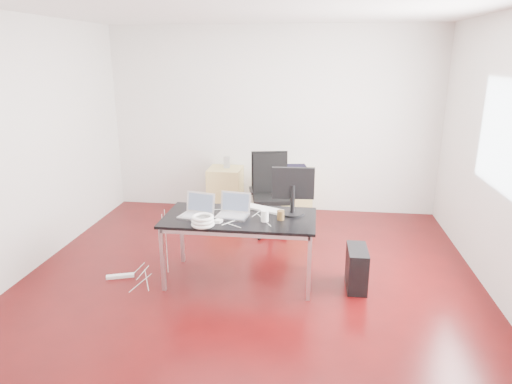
# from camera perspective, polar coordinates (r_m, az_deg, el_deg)

# --- Properties ---
(room_shell) EXTENTS (5.00, 5.00, 5.00)m
(room_shell) POSITION_cam_1_polar(r_m,az_deg,el_deg) (4.59, -0.43, 4.63)
(room_shell) COLOR #390607
(room_shell) RESTS_ON ground
(desk) EXTENTS (1.60, 0.80, 0.73)m
(desk) POSITION_cam_1_polar(r_m,az_deg,el_deg) (4.84, -2.05, -3.68)
(desk) COLOR black
(desk) RESTS_ON ground
(office_chair) EXTENTS (0.56, 0.58, 1.08)m
(office_chair) POSITION_cam_1_polar(r_m,az_deg,el_deg) (6.23, 1.81, 0.34)
(office_chair) COLOR black
(office_chair) RESTS_ON ground
(filing_cabinet_left) EXTENTS (0.50, 0.50, 0.70)m
(filing_cabinet_left) POSITION_cam_1_polar(r_m,az_deg,el_deg) (7.10, -3.83, 0.25)
(filing_cabinet_left) COLOR tan
(filing_cabinet_left) RESTS_ON ground
(filing_cabinet_right) EXTENTS (0.50, 0.50, 0.70)m
(filing_cabinet_right) POSITION_cam_1_polar(r_m,az_deg,el_deg) (6.98, 5.08, -0.09)
(filing_cabinet_right) COLOR tan
(filing_cabinet_right) RESTS_ON ground
(pc_tower) EXTENTS (0.21, 0.45, 0.44)m
(pc_tower) POSITION_cam_1_polar(r_m,az_deg,el_deg) (4.97, 12.47, -9.27)
(pc_tower) COLOR black
(pc_tower) RESTS_ON ground
(wastebasket) EXTENTS (0.31, 0.31, 0.28)m
(wastebasket) POSITION_cam_1_polar(r_m,az_deg,el_deg) (6.69, 2.14, -2.69)
(wastebasket) COLOR black
(wastebasket) RESTS_ON ground
(power_strip) EXTENTS (0.30, 0.16, 0.04)m
(power_strip) POSITION_cam_1_polar(r_m,az_deg,el_deg) (5.35, -16.61, -10.04)
(power_strip) COLOR white
(power_strip) RESTS_ON ground
(laptop_left) EXTENTS (0.38, 0.32, 0.23)m
(laptop_left) POSITION_cam_1_polar(r_m,az_deg,el_deg) (4.87, -7.34, -2.34)
(laptop_left) COLOR silver
(laptop_left) RESTS_ON desk
(laptop_right) EXTENTS (0.36, 0.29, 0.23)m
(laptop_right) POSITION_cam_1_polar(r_m,az_deg,el_deg) (4.85, -2.83, -2.30)
(laptop_right) COLOR silver
(laptop_right) RESTS_ON desk
(monitor) EXTENTS (0.45, 0.26, 0.51)m
(monitor) POSITION_cam_1_polar(r_m,az_deg,el_deg) (4.84, 4.64, 0.47)
(monitor) COLOR black
(monitor) RESTS_ON desk
(keyboard) EXTENTS (0.46, 0.31, 0.02)m
(keyboard) POSITION_cam_1_polar(r_m,az_deg,el_deg) (5.03, 0.96, -2.13)
(keyboard) COLOR white
(keyboard) RESTS_ON desk
(cup_white) EXTENTS (0.09, 0.09, 0.12)m
(cup_white) POSITION_cam_1_polar(r_m,az_deg,el_deg) (4.67, 1.10, -2.99)
(cup_white) COLOR white
(cup_white) RESTS_ON desk
(cup_brown) EXTENTS (0.10, 0.10, 0.10)m
(cup_brown) POSITION_cam_1_polar(r_m,az_deg,el_deg) (4.72, 3.10, -2.91)
(cup_brown) COLOR brown
(cup_brown) RESTS_ON desk
(cable_coil) EXTENTS (0.24, 0.24, 0.11)m
(cable_coil) POSITION_cam_1_polar(r_m,az_deg,el_deg) (4.59, -6.67, -3.59)
(cable_coil) COLOR white
(cable_coil) RESTS_ON desk
(power_adapter) EXTENTS (0.09, 0.09, 0.03)m
(power_adapter) POSITION_cam_1_polar(r_m,az_deg,el_deg) (4.68, -4.72, -3.63)
(power_adapter) COLOR white
(power_adapter) RESTS_ON desk
(speaker) EXTENTS (0.10, 0.09, 0.18)m
(speaker) POSITION_cam_1_polar(r_m,az_deg,el_deg) (7.02, -3.68, 3.76)
(speaker) COLOR #9E9E9E
(speaker) RESTS_ON filing_cabinet_left
(navy_garment) EXTENTS (0.34, 0.29, 0.09)m
(navy_garment) POSITION_cam_1_polar(r_m,az_deg,el_deg) (6.82, 4.99, 2.95)
(navy_garment) COLOR black
(navy_garment) RESTS_ON filing_cabinet_right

